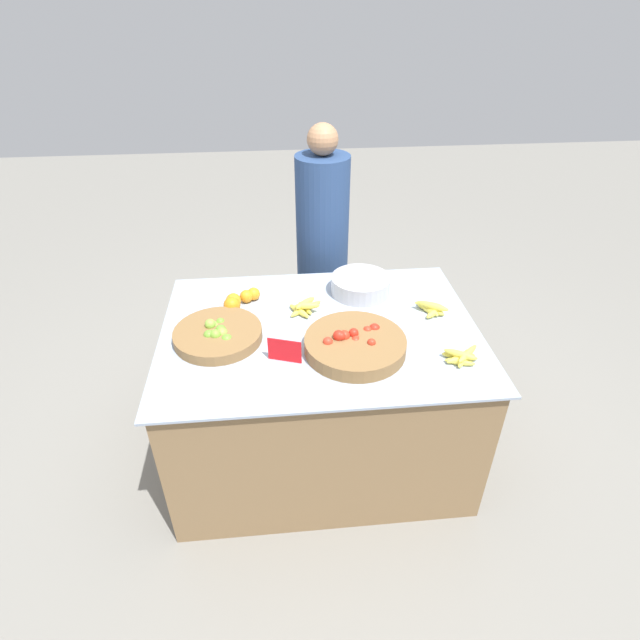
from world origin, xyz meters
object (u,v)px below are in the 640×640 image
at_px(lime_bowl, 218,334).
at_px(tomato_basket, 355,344).
at_px(metal_bowl, 360,285).
at_px(vendor_person, 322,260).
at_px(price_sign, 285,351).

height_order(lime_bowl, tomato_basket, tomato_basket).
bearing_deg(metal_bowl, vendor_person, 104.70).
relative_size(tomato_basket, metal_bowl, 1.46).
xyz_separation_m(metal_bowl, vendor_person, (-0.14, 0.55, -0.13)).
bearing_deg(vendor_person, metal_bowl, -75.30).
xyz_separation_m(lime_bowl, tomato_basket, (0.60, -0.14, 0.01)).
bearing_deg(price_sign, lime_bowl, 166.33).
distance_m(lime_bowl, vendor_person, 1.07).
bearing_deg(lime_bowl, metal_bowl, 26.33).
bearing_deg(lime_bowl, price_sign, -32.38).
relative_size(metal_bowl, vendor_person, 0.20).
bearing_deg(tomato_basket, price_sign, -172.14).
bearing_deg(metal_bowl, tomato_basket, -102.15).
bearing_deg(price_sign, tomato_basket, 26.57).
distance_m(lime_bowl, tomato_basket, 0.62).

